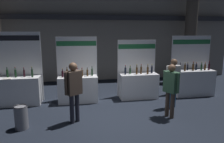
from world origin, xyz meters
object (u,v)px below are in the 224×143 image
Objects in this scene: exhibitor_booth_3 at (193,80)px; trash_bin at (21,117)px; visitor_8 at (173,79)px; exhibitor_booth_0 at (13,87)px; exhibitor_booth_2 at (138,83)px; exhibitor_booth_1 at (78,86)px; visitor_2 at (74,87)px; visitor_1 at (171,86)px.

trash_bin is (-6.14, -2.00, -0.30)m from exhibitor_booth_3.
trash_bin is 0.38× the size of visitor_8.
exhibitor_booth_2 is at bearing 0.26° from exhibitor_booth_0.
exhibitor_booth_0 is at bearing 110.43° from trash_bin.
visitor_8 is at bearing -12.57° from exhibitor_booth_0.
exhibitor_booth_0 is 1.08× the size of exhibitor_booth_1.
exhibitor_booth_3 is at bearing 18.00° from trash_bin.
exhibitor_booth_3 reaches higher than exhibitor_booth_2.
exhibitor_booth_3 is at bearing -14.49° from visitor_2.
trash_bin is 4.30m from visitor_1.
visitor_2 is (-2.44, -1.88, 0.47)m from exhibitor_booth_2.
visitor_8 is (0.44, 0.76, 0.02)m from visitor_1.
exhibitor_booth_0 is 1.47× the size of visitor_2.
exhibitor_booth_2 reaches higher than trash_bin.
exhibitor_booth_2 is 1.38× the size of visitor_1.
visitor_8 reaches higher than visitor_1.
trash_bin is at bearing 151.18° from visitor_2.
exhibitor_booth_3 is 1.91m from visitor_8.
visitor_2 is at bearing -93.47° from exhibitor_booth_1.
visitor_8 is at bearing -24.43° from visitor_2.
trash_bin is (-3.85, -2.05, -0.26)m from exhibitor_booth_2.
visitor_2 is (-4.73, -1.83, 0.43)m from exhibitor_booth_3.
exhibitor_booth_1 reaches higher than trash_bin.
trash_bin is 0.37× the size of visitor_2.
visitor_2 is 3.35m from visitor_8.
visitor_8 is at bearing -140.91° from exhibitor_booth_3.
trash_bin is at bearing -116.86° from visitor_1.
exhibitor_booth_2 is 4.37m from trash_bin.
exhibitor_booth_0 is 1.14× the size of exhibitor_booth_2.
exhibitor_booth_1 is at bearing -152.84° from visitor_1.
exhibitor_booth_1 is 3.41m from visitor_8.
visitor_1 is 0.94× the size of visitor_2.
visitor_1 is (0.40, -1.99, 0.40)m from exhibitor_booth_2.
exhibitor_booth_0 reaches higher than visitor_1.
visitor_2 is at bearing -177.18° from visitor_8.
exhibitor_booth_3 is (4.62, 0.01, 0.03)m from exhibitor_booth_1.
exhibitor_booth_3 is 1.38× the size of visitor_2.
exhibitor_booth_0 reaches higher than exhibitor_booth_1.
visitor_1 is at bearing -21.52° from exhibitor_booth_0.
exhibitor_booth_3 is (2.29, -0.05, 0.04)m from exhibitor_booth_2.
exhibitor_booth_0 is 2.19m from trash_bin.
exhibitor_booth_0 is 1.07× the size of exhibitor_booth_3.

